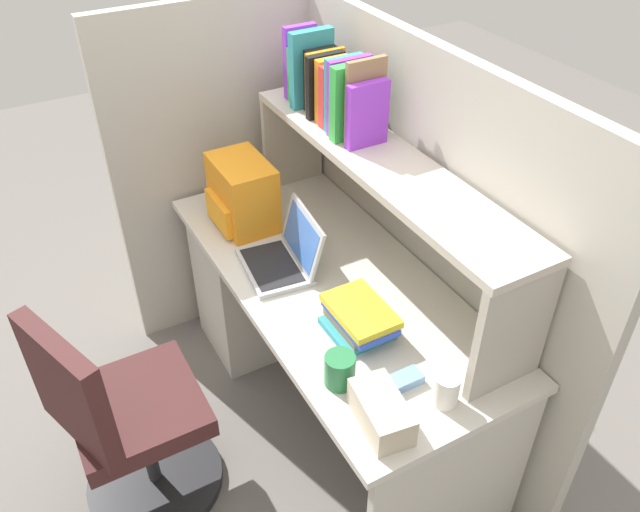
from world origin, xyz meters
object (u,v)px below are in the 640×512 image
Objects in this scene: laptop at (284,256)px; backpack at (242,194)px; computer_mouse at (405,380)px; paper_cup at (446,390)px; tissue_box at (381,412)px; snack_canister at (340,370)px; office_chair at (127,427)px.

backpack is at bearing -177.46° from laptop.
computer_mouse is 0.14m from paper_cup.
paper_cup is 0.21m from tissue_box.
laptop is at bearing 169.44° from snack_canister.
tissue_box is 0.24× the size of office_chair.
paper_cup is 0.99× the size of snack_canister.
office_chair is (0.16, -0.72, -0.39)m from laptop.
snack_canister is at bearing -5.80° from backpack.
office_chair is at bearing -77.11° from laptop.
snack_canister is (-0.10, -0.17, 0.04)m from computer_mouse.
snack_canister reaches higher than tissue_box.
computer_mouse is 1.01m from office_chair.
laptop is at bearing -96.83° from office_chair.
laptop is 0.80m from tissue_box.
backpack reaches higher than computer_mouse.
backpack reaches higher than tissue_box.
backpack is 0.32× the size of office_chair.
backpack reaches higher than snack_canister.
tissue_box is at bearing -3.60° from backpack.
tissue_box is at bearing 7.37° from snack_canister.
snack_canister is 0.84m from office_chair.
backpack is 2.73× the size of snack_canister.
snack_canister is at bearing -133.19° from paper_cup.
paper_cup reaches higher than tissue_box.
tissue_box is at bearing -154.72° from office_chair.
computer_mouse is 0.21m from snack_canister.
paper_cup is 1.14m from office_chair.
snack_canister is at bearing -120.65° from computer_mouse.
tissue_box is at bearing -59.47° from computer_mouse.
snack_canister is (0.60, -0.11, 0.00)m from laptop.
backpack is at bearing -176.06° from computer_mouse.
backpack is at bearing -73.47° from office_chair.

